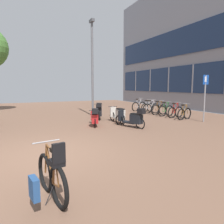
{
  "coord_description": "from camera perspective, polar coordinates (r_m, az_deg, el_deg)",
  "views": [
    {
      "loc": [
        -0.75,
        -5.91,
        1.91
      ],
      "look_at": [
        2.33,
        0.6,
        1.01
      ],
      "focal_mm": 32.89,
      "sensor_mm": 36.0,
      "label": 1
    }
  ],
  "objects": [
    {
      "name": "bicycle_rack_01",
      "position": [
        13.15,
        17.23,
        -0.0
      ],
      "size": [
        1.35,
        0.48,
        0.98
      ],
      "color": "black",
      "rests_on": "ground"
    },
    {
      "name": "bicycle_rack_05",
      "position": [
        15.62,
        9.84,
        1.28
      ],
      "size": [
        1.28,
        0.48,
        0.95
      ],
      "color": "black",
      "rests_on": "ground"
    },
    {
      "name": "lamp_post",
      "position": [
        13.43,
        -5.5,
        13.23
      ],
      "size": [
        0.2,
        0.52,
        6.03
      ],
      "color": "slate",
      "rests_on": "ground"
    },
    {
      "name": "bicycle_foreground",
      "position": [
        3.77,
        -16.72,
        -16.98
      ],
      "size": [
        0.58,
        1.38,
        1.09
      ],
      "color": "black",
      "rests_on": "ground"
    },
    {
      "name": "parking_sign",
      "position": [
        12.0,
        24.43,
        4.79
      ],
      "size": [
        0.4,
        0.07,
        2.5
      ],
      "color": "gray",
      "rests_on": "ground"
    },
    {
      "name": "scooter_near",
      "position": [
        10.71,
        1.79,
        -0.83
      ],
      "size": [
        0.52,
        1.76,
        0.84
      ],
      "color": "black",
      "rests_on": "ground"
    },
    {
      "name": "bicycle_rack_02",
      "position": [
        13.67,
        14.77,
        0.35
      ],
      "size": [
        1.34,
        0.48,
        0.98
      ],
      "color": "black",
      "rests_on": "ground"
    },
    {
      "name": "scooter_mid",
      "position": [
        11.95,
        -3.66,
        0.18
      ],
      "size": [
        0.88,
        1.76,
        1.02
      ],
      "color": "black",
      "rests_on": "ground"
    },
    {
      "name": "bicycle_rack_00",
      "position": [
        12.56,
        19.46,
        -0.45
      ],
      "size": [
        1.29,
        0.48,
        0.95
      ],
      "color": "black",
      "rests_on": "ground"
    },
    {
      "name": "bicycle_rack_04",
      "position": [
        14.87,
        10.87,
        1.03
      ],
      "size": [
        1.41,
        0.48,
        1.01
      ],
      "color": "black",
      "rests_on": "ground"
    },
    {
      "name": "bicycle_rack_03",
      "position": [
        14.3,
        12.97,
        0.72
      ],
      "size": [
        1.37,
        0.48,
        0.99
      ],
      "color": "black",
      "rests_on": "ground"
    },
    {
      "name": "bicycle_rack_06",
      "position": [
        16.11,
        7.48,
        1.59
      ],
      "size": [
        1.44,
        0.48,
        1.03
      ],
      "color": "black",
      "rests_on": "ground"
    },
    {
      "name": "scooter_far",
      "position": [
        9.57,
        5.87,
        -1.77
      ],
      "size": [
        0.84,
        1.74,
        0.95
      ],
      "color": "black",
      "rests_on": "ground"
    },
    {
      "name": "ground",
      "position": [
        6.59,
        -4.92,
        -9.95
      ],
      "size": [
        21.0,
        40.0,
        0.13
      ],
      "color": "black"
    },
    {
      "name": "scooter_extra",
      "position": [
        9.86,
        -4.86,
        -1.57
      ],
      "size": [
        0.79,
        1.6,
        0.93
      ],
      "color": "black",
      "rests_on": "ground"
    }
  ]
}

